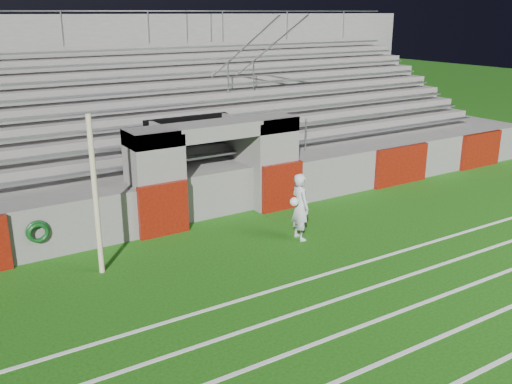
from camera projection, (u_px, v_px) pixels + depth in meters
ground at (291, 260)px, 12.91m from camera, size 90.00×90.00×0.00m
field_post at (96, 196)px, 11.80m from camera, size 0.12×0.12×3.44m
field_markings at (479, 372)px, 8.89m from camera, size 28.00×8.09×0.01m
stadium_structure at (151, 134)px, 18.87m from camera, size 26.00×8.48×5.42m
goalkeeper_with_ball at (300, 207)px, 13.87m from camera, size 0.60×0.65×1.68m
hose_coil at (38, 232)px, 12.60m from camera, size 0.52×0.14×0.52m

